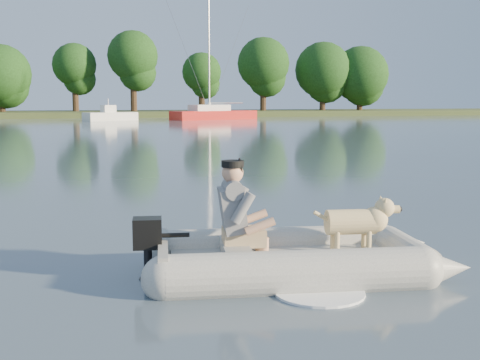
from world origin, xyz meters
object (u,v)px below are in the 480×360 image
object	(u,v)px
dinghy	(297,222)
motorboat	(110,110)
man	(234,207)
dog	(351,226)
sailboat	(213,114)

from	to	relation	value
dinghy	motorboat	world-z (taller)	motorboat
man	dog	distance (m)	1.35
man	dog	bearing A→B (deg)	0.00
dog	sailboat	size ratio (longest dim) A/B	0.08
dinghy	man	size ratio (longest dim) A/B	4.30
man	sailboat	xyz separation A→B (m)	(10.70, 49.59, -0.27)
man	dinghy	bearing A→B (deg)	-4.24
dinghy	motorboat	distance (m)	49.27
dog	sailboat	bearing A→B (deg)	86.96
dinghy	dog	world-z (taller)	dinghy
dog	sailboat	xyz separation A→B (m)	(9.38, 49.76, -0.01)
dinghy	man	xyz separation A→B (m)	(-0.68, 0.14, 0.18)
dinghy	dog	distance (m)	0.65
man	sailboat	distance (m)	50.73
man	motorboat	distance (m)	49.14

